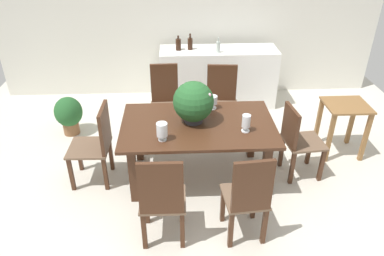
% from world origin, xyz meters
% --- Properties ---
extents(ground_plane, '(7.04, 7.04, 0.00)m').
position_xyz_m(ground_plane, '(0.00, 0.00, 0.00)').
color(ground_plane, beige).
extents(back_wall, '(6.40, 0.10, 2.60)m').
position_xyz_m(back_wall, '(0.00, 2.60, 1.30)').
color(back_wall, silver).
rests_on(back_wall, ground).
extents(dining_table, '(1.76, 1.09, 0.75)m').
position_xyz_m(dining_table, '(0.00, 0.09, 0.64)').
color(dining_table, '#422616').
rests_on(dining_table, ground).
extents(chair_far_right, '(0.49, 0.49, 1.01)m').
position_xyz_m(chair_far_right, '(0.40, 1.14, 0.56)').
color(chair_far_right, '#422616').
rests_on(chair_far_right, ground).
extents(chair_near_right, '(0.45, 0.47, 1.02)m').
position_xyz_m(chair_near_right, '(0.41, -0.95, 0.56)').
color(chair_near_right, '#422616').
rests_on(chair_near_right, ground).
extents(chair_head_end, '(0.48, 0.48, 0.98)m').
position_xyz_m(chair_head_end, '(-1.17, 0.09, 0.55)').
color(chair_head_end, '#422616').
rests_on(chair_head_end, ground).
extents(chair_far_left, '(0.43, 0.47, 1.04)m').
position_xyz_m(chair_far_left, '(-0.40, 1.14, 0.56)').
color(chair_far_left, '#422616').
rests_on(chair_far_left, ground).
extents(chair_near_left, '(0.45, 0.42, 1.03)m').
position_xyz_m(chair_near_left, '(-0.40, -0.95, 0.57)').
color(chair_near_left, '#422616').
rests_on(chair_near_left, ground).
extents(chair_foot_end, '(0.48, 0.47, 0.93)m').
position_xyz_m(chair_foot_end, '(1.18, 0.08, 0.52)').
color(chair_foot_end, '#422616').
rests_on(chair_foot_end, ground).
extents(flower_centerpiece, '(0.46, 0.47, 0.49)m').
position_xyz_m(flower_centerpiece, '(-0.05, 0.15, 1.00)').
color(flower_centerpiece, '#333338').
rests_on(flower_centerpiece, dining_table).
extents(crystal_vase_left, '(0.09, 0.09, 0.20)m').
position_xyz_m(crystal_vase_left, '(0.51, -0.10, 0.87)').
color(crystal_vase_left, silver).
rests_on(crystal_vase_left, dining_table).
extents(crystal_vase_center_near, '(0.11, 0.11, 0.17)m').
position_xyz_m(crystal_vase_center_near, '(0.20, 0.46, 0.86)').
color(crystal_vase_center_near, silver).
rests_on(crystal_vase_center_near, dining_table).
extents(crystal_vase_right, '(0.12, 0.12, 0.20)m').
position_xyz_m(crystal_vase_right, '(-0.40, -0.24, 0.87)').
color(crystal_vase_right, silver).
rests_on(crystal_vase_right, dining_table).
extents(wine_glass, '(0.07, 0.07, 0.14)m').
position_xyz_m(wine_glass, '(-0.41, -0.08, 0.85)').
color(wine_glass, silver).
rests_on(wine_glass, dining_table).
extents(kitchen_counter, '(1.87, 0.57, 0.95)m').
position_xyz_m(kitchen_counter, '(0.45, 2.08, 0.48)').
color(kitchen_counter, white).
rests_on(kitchen_counter, ground).
extents(wine_bottle_dark, '(0.08, 0.08, 0.23)m').
position_xyz_m(wine_bottle_dark, '(-0.19, 2.08, 1.04)').
color(wine_bottle_dark, black).
rests_on(wine_bottle_dark, kitchen_counter).
extents(wine_bottle_amber, '(0.06, 0.06, 0.24)m').
position_xyz_m(wine_bottle_amber, '(0.42, 1.93, 1.04)').
color(wine_bottle_amber, '#B2BFB7').
rests_on(wine_bottle_amber, kitchen_counter).
extents(wine_bottle_green, '(0.08, 0.08, 0.25)m').
position_xyz_m(wine_bottle_green, '(-0.00, 2.10, 1.05)').
color(wine_bottle_green, black).
rests_on(wine_bottle_green, kitchen_counter).
extents(side_table, '(0.55, 0.50, 0.72)m').
position_xyz_m(side_table, '(1.93, 0.53, 0.53)').
color(side_table, brown).
rests_on(side_table, ground).
extents(potted_plant_floor, '(0.40, 0.40, 0.58)m').
position_xyz_m(potted_plant_floor, '(-1.80, 1.20, 0.32)').
color(potted_plant_floor, brown).
rests_on(potted_plant_floor, ground).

